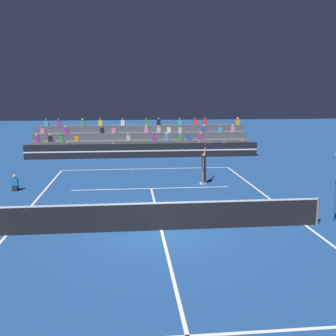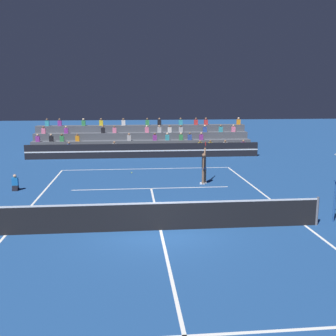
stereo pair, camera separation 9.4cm
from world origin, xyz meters
name	(u,v)px [view 1 (the left image)]	position (x,y,z in m)	size (l,w,h in m)	color
ground_plane	(161,230)	(0.00, 0.00, 0.00)	(120.00, 120.00, 0.00)	navy
court_lines	(161,230)	(0.00, 0.00, 0.00)	(11.10, 23.90, 0.01)	white
tennis_net	(161,216)	(0.00, 0.00, 0.54)	(12.00, 0.10, 1.10)	slate
sponsor_banner_wall	(144,151)	(0.00, 16.49, 0.55)	(18.00, 0.26, 1.10)	black
bleacher_stand	(142,142)	(0.00, 19.66, 0.84)	(17.99, 3.80, 2.83)	#4C515B
ball_kid_courtside	(15,184)	(-6.99, 6.68, 0.33)	(0.30, 0.36, 0.84)	black
tennis_player	(204,166)	(2.96, 7.25, 0.98)	(0.52, 1.27, 2.33)	brown
tennis_ball	(131,173)	(-1.00, 10.53, 0.03)	(0.07, 0.07, 0.07)	#C6DB33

